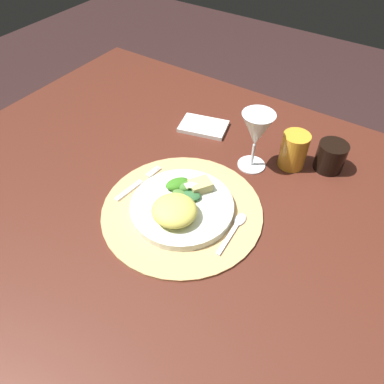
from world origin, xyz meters
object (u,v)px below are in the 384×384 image
at_px(dinner_plate, 180,206).
at_px(dark_tumbler, 331,156).
at_px(fork, 136,185).
at_px(napkin, 204,126).
at_px(amber_tumbler, 294,150).
at_px(spoon, 236,226).
at_px(wine_glass, 256,131).
at_px(dining_table, 193,231).

distance_m(dinner_plate, dark_tumbler, 0.42).
relative_size(dinner_plate, fork, 1.58).
bearing_deg(napkin, amber_tumbler, -2.06).
bearing_deg(dinner_plate, dark_tumbler, 55.03).
bearing_deg(fork, amber_tumbler, 45.62).
height_order(spoon, napkin, same).
distance_m(napkin, wine_glass, 0.24).
height_order(dining_table, wine_glass, wine_glass).
height_order(dinner_plate, amber_tumbler, amber_tumbler).
bearing_deg(spoon, dinner_plate, -169.62).
relative_size(napkin, wine_glass, 0.85).
bearing_deg(wine_glass, napkin, 160.05).
height_order(spoon, dark_tumbler, dark_tumbler).
bearing_deg(dinner_plate, amber_tumbler, 63.03).
xyz_separation_m(dining_table, fork, (-0.14, -0.04, 0.13)).
distance_m(dinner_plate, spoon, 0.14).
height_order(dinner_plate, fork, dinner_plate).
bearing_deg(napkin, spoon, -46.83).
xyz_separation_m(spoon, dark_tumbler, (0.10, 0.32, 0.03)).
bearing_deg(amber_tumbler, fork, -134.38).
bearing_deg(wine_glass, dinner_plate, -105.63).
bearing_deg(dark_tumbler, dinner_plate, -124.97).
distance_m(fork, amber_tumbler, 0.42).
bearing_deg(napkin, fork, -91.19).
relative_size(wine_glass, dark_tumbler, 2.11).
bearing_deg(wine_glass, amber_tumbler, 35.63).
relative_size(amber_tumbler, dark_tumbler, 1.26).
distance_m(dinner_plate, wine_glass, 0.27).
bearing_deg(fork, spoon, 4.49).
xyz_separation_m(spoon, wine_glass, (-0.07, 0.21, 0.10)).
xyz_separation_m(dinner_plate, wine_glass, (0.07, 0.24, 0.10)).
relative_size(napkin, amber_tumbler, 1.41).
xyz_separation_m(napkin, wine_glass, (0.20, -0.07, 0.11)).
xyz_separation_m(napkin, dark_tumbler, (0.37, 0.03, 0.03)).
relative_size(fork, spoon, 1.14).
bearing_deg(dinner_plate, wine_glass, 74.37).
bearing_deg(dinner_plate, napkin, 112.92).
height_order(dining_table, spoon, spoon).
distance_m(dinner_plate, fork, 0.14).
bearing_deg(dining_table, dinner_plate, -96.12).
distance_m(dining_table, dark_tumbler, 0.41).
bearing_deg(napkin, dining_table, -62.68).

